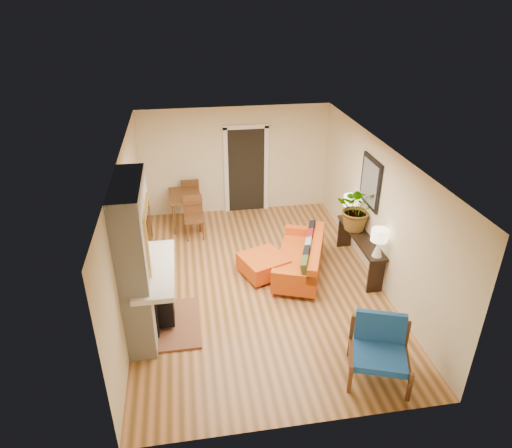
% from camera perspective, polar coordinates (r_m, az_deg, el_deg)
% --- Properties ---
extents(room_shell, '(6.50, 6.50, 6.50)m').
position_cam_1_polar(room_shell, '(10.61, 1.11, 6.69)').
color(room_shell, '#D08550').
rests_on(room_shell, ground).
extents(fireplace, '(1.09, 1.68, 2.60)m').
position_cam_1_polar(fireplace, '(7.23, -14.33, -4.89)').
color(fireplace, white).
rests_on(fireplace, ground).
extents(sofa, '(1.43, 2.06, 0.75)m').
position_cam_1_polar(sofa, '(8.93, 5.91, -4.26)').
color(sofa, silver).
rests_on(sofa, ground).
extents(ottoman, '(1.02, 1.02, 0.40)m').
position_cam_1_polar(ottoman, '(8.88, 0.90, -5.06)').
color(ottoman, silver).
rests_on(ottoman, ground).
extents(blue_chair, '(1.07, 1.06, 0.88)m').
position_cam_1_polar(blue_chair, '(6.95, 15.21, -14.45)').
color(blue_chair, brown).
rests_on(blue_chair, ground).
extents(dining_table, '(0.76, 1.76, 0.95)m').
position_cam_1_polar(dining_table, '(10.68, -8.46, 2.94)').
color(dining_table, brown).
rests_on(dining_table, ground).
extents(console_table, '(0.34, 1.85, 0.72)m').
position_cam_1_polar(console_table, '(9.15, 12.91, -2.22)').
color(console_table, black).
rests_on(console_table, ground).
extents(lamp_near, '(0.30, 0.30, 0.54)m').
position_cam_1_polar(lamp_near, '(8.31, 15.12, -1.89)').
color(lamp_near, white).
rests_on(lamp_near, console_table).
extents(lamp_far, '(0.30, 0.30, 0.54)m').
position_cam_1_polar(lamp_far, '(9.52, 11.71, 2.40)').
color(lamp_far, white).
rests_on(lamp_far, console_table).
extents(houseplant, '(1.02, 0.96, 0.92)m').
position_cam_1_polar(houseplant, '(9.10, 12.64, 1.95)').
color(houseplant, '#1E5919').
rests_on(houseplant, console_table).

